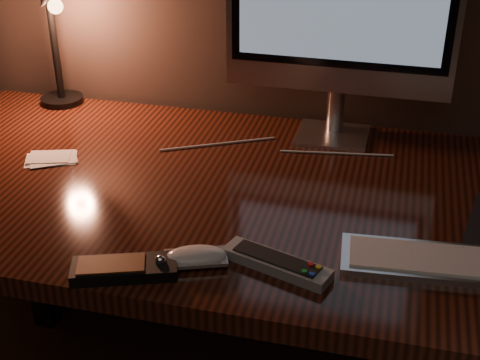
% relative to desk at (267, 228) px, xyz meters
% --- Properties ---
extents(desk, '(1.60, 0.75, 0.75)m').
position_rel_desk_xyz_m(desk, '(0.00, 0.00, 0.00)').
color(desk, '#40190E').
rests_on(desk, ground).
extents(monitor, '(0.49, 0.15, 0.52)m').
position_rel_desk_xyz_m(monitor, '(0.10, 0.22, 0.44)').
color(monitor, silver).
rests_on(monitor, desk).
extents(keyboard, '(0.40, 0.14, 0.01)m').
position_rel_desk_xyz_m(keyboard, '(0.38, -0.24, 0.14)').
color(keyboard, silver).
rests_on(keyboard, desk).
extents(mouse, '(0.12, 0.09, 0.02)m').
position_rel_desk_xyz_m(mouse, '(-0.05, -0.33, 0.14)').
color(mouse, white).
rests_on(mouse, desk).
extents(media_remote, '(0.18, 0.12, 0.03)m').
position_rel_desk_xyz_m(media_remote, '(-0.15, -0.39, 0.14)').
color(media_remote, black).
rests_on(media_remote, desk).
extents(tv_remote, '(0.19, 0.10, 0.02)m').
position_rel_desk_xyz_m(tv_remote, '(0.08, -0.32, 0.14)').
color(tv_remote, '#989B9E').
rests_on(tv_remote, desk).
extents(papers, '(0.13, 0.11, 0.01)m').
position_rel_desk_xyz_m(papers, '(-0.47, -0.04, 0.13)').
color(papers, white).
rests_on(papers, desk).
extents(desk_lamp, '(0.17, 0.18, 0.36)m').
position_rel_desk_xyz_m(desk_lamp, '(-0.58, 0.23, 0.37)').
color(desk_lamp, black).
rests_on(desk_lamp, desk).
extents(cable, '(0.49, 0.15, 0.00)m').
position_rel_desk_xyz_m(cable, '(-0.01, 0.11, 0.13)').
color(cable, white).
rests_on(cable, desk).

